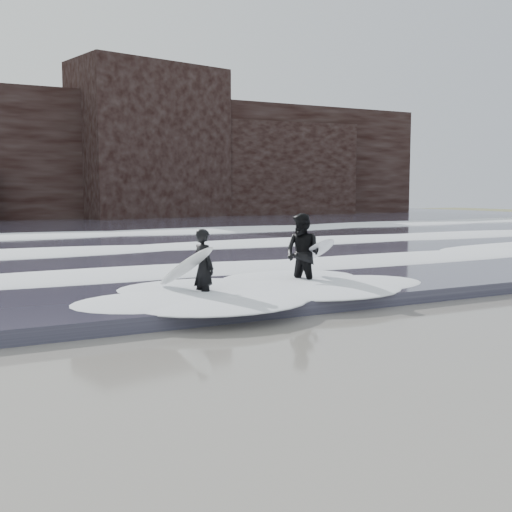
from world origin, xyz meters
name	(u,v)px	position (x,y,z in m)	size (l,w,h in m)	color
ground	(462,342)	(0.00, 0.00, 0.00)	(120.00, 120.00, 0.00)	olive
sea	(78,232)	(0.00, 29.00, 0.15)	(90.00, 52.00, 0.30)	#343345
headland	(29,158)	(0.00, 46.00, 5.00)	(70.00, 9.00, 10.00)	black
foam_near	(229,263)	(0.00, 9.00, 0.40)	(60.00, 3.20, 0.20)	white
foam_mid	(151,244)	(0.00, 16.00, 0.42)	(60.00, 4.00, 0.24)	white
foam_far	(95,230)	(0.00, 25.00, 0.45)	(60.00, 4.80, 0.30)	white
surfer_left	(200,267)	(-2.57, 5.05, 0.84)	(1.13, 1.93, 1.67)	black
surfer_right	(304,254)	(0.31, 5.44, 0.97)	(1.46, 2.02, 1.94)	black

